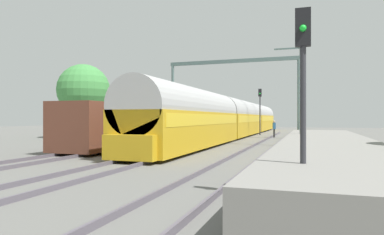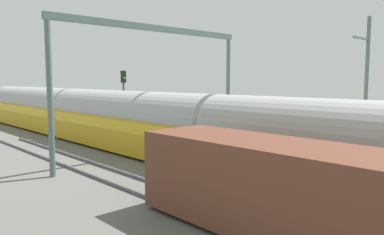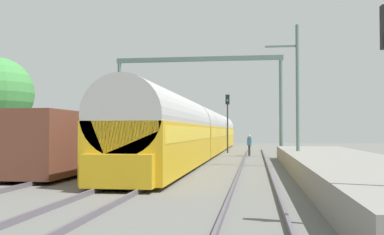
# 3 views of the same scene
# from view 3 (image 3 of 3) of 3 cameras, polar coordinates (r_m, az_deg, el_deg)

# --- Properties ---
(ground) EXTENTS (120.00, 120.00, 0.00)m
(ground) POSITION_cam_3_polar(r_m,az_deg,el_deg) (19.00, -5.70, -7.77)
(ground) COLOR #63635F
(track_far_west) EXTENTS (1.52, 60.00, 0.16)m
(track_far_west) POSITION_cam_3_polar(r_m,az_deg,el_deg) (20.47, -17.85, -7.04)
(track_far_west) COLOR #5A535E
(track_far_west) RESTS_ON ground
(track_west) EXTENTS (1.52, 60.00, 0.16)m
(track_west) POSITION_cam_3_polar(r_m,az_deg,el_deg) (18.99, -5.70, -7.53)
(track_west) COLOR #5A535E
(track_west) RESTS_ON ground
(track_east) EXTENTS (1.52, 60.00, 0.16)m
(track_east) POSITION_cam_3_polar(r_m,az_deg,el_deg) (18.47, 7.81, -7.69)
(track_east) COLOR #5A535E
(track_east) RESTS_ON ground
(platform) EXTENTS (4.40, 28.00, 0.90)m
(platform) POSITION_cam_3_polar(r_m,az_deg,el_deg) (20.77, 18.46, -5.93)
(platform) COLOR gray
(platform) RESTS_ON ground
(passenger_train) EXTENTS (2.93, 49.20, 3.82)m
(passenger_train) POSITION_cam_3_polar(r_m,az_deg,el_deg) (39.16, 1.39, -1.76)
(passenger_train) COLOR gold
(passenger_train) RESTS_ON ground
(freight_car) EXTENTS (2.80, 13.00, 2.70)m
(freight_car) POSITION_cam_3_polar(r_m,az_deg,el_deg) (23.94, -13.78, -2.95)
(freight_car) COLOR brown
(freight_car) RESTS_ON ground
(person_crossing) EXTENTS (0.35, 0.45, 1.73)m
(person_crossing) POSITION_cam_3_polar(r_m,az_deg,el_deg) (37.40, 7.16, -3.20)
(person_crossing) COLOR #2C2C2C
(person_crossing) RESTS_ON ground
(railway_signal_far) EXTENTS (0.36, 0.30, 5.37)m
(railway_signal_far) POSITION_cam_3_polar(r_m,az_deg,el_deg) (42.12, 4.46, 0.21)
(railway_signal_far) COLOR #2D2D33
(railway_signal_far) RESTS_ON ground
(catenary_gantry) EXTENTS (13.20, 0.28, 7.86)m
(catenary_gantry) POSITION_cam_3_polar(r_m,az_deg,el_deg) (35.96, 0.77, 4.16)
(catenary_gantry) COLOR slate
(catenary_gantry) RESTS_ON ground
(catenary_pole_east_mid) EXTENTS (1.90, 0.20, 8.00)m
(catenary_pole_east_mid) POSITION_cam_3_polar(r_m,az_deg,el_deg) (26.28, 12.94, 3.00)
(catenary_pole_east_mid) COLOR slate
(catenary_pole_east_mid) RESTS_ON ground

